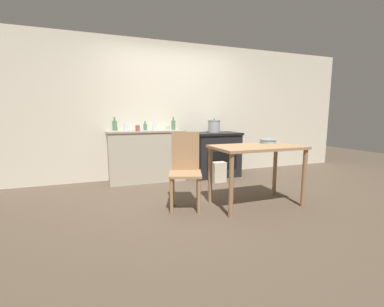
# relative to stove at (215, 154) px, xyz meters

# --- Properties ---
(ground_plane) EXTENTS (14.00, 14.00, 0.00)m
(ground_plane) POSITION_rel_stove_xyz_m (-0.79, -1.25, -0.43)
(ground_plane) COLOR brown
(wall_back) EXTENTS (8.00, 0.07, 2.55)m
(wall_back) POSITION_rel_stove_xyz_m (-0.79, 0.34, 0.85)
(wall_back) COLOR beige
(wall_back) RESTS_ON ground_plane
(counter_cabinet) EXTENTS (1.36, 0.51, 0.92)m
(counter_cabinet) POSITION_rel_stove_xyz_m (-1.34, 0.06, 0.03)
(counter_cabinet) COLOR #B2A893
(counter_cabinet) RESTS_ON ground_plane
(stove) EXTENTS (0.89, 0.65, 0.85)m
(stove) POSITION_rel_stove_xyz_m (0.00, 0.00, 0.00)
(stove) COLOR black
(stove) RESTS_ON ground_plane
(work_table) EXTENTS (1.16, 0.68, 0.79)m
(work_table) POSITION_rel_stove_xyz_m (-0.21, -1.70, 0.24)
(work_table) COLOR #A87F56
(work_table) RESTS_ON ground_plane
(chair) EXTENTS (0.51, 0.51, 0.98)m
(chair) POSITION_rel_stove_xyz_m (-1.13, -1.48, 0.09)
(chair) COLOR #A87F56
(chair) RESTS_ON ground_plane
(flour_sack) EXTENTS (0.24, 0.17, 0.36)m
(flour_sack) POSITION_rel_stove_xyz_m (-0.15, -0.47, -0.25)
(flour_sack) COLOR beige
(flour_sack) RESTS_ON ground_plane
(stock_pot) EXTENTS (0.24, 0.24, 0.27)m
(stock_pot) POSITION_rel_stove_xyz_m (-0.01, 0.06, 0.55)
(stock_pot) COLOR #A8A8AD
(stock_pot) RESTS_ON stove
(mixing_bowl_large) EXTENTS (0.24, 0.24, 0.06)m
(mixing_bowl_large) POSITION_rel_stove_xyz_m (0.10, -1.50, 0.40)
(mixing_bowl_large) COLOR #93A8B2
(mixing_bowl_large) RESTS_ON work_table
(bottle_far_left) EXTENTS (0.08, 0.08, 0.24)m
(bottle_far_left) POSITION_rel_stove_xyz_m (-1.86, 0.23, 0.58)
(bottle_far_left) COLOR #517F5B
(bottle_far_left) RESTS_ON counter_cabinet
(bottle_left) EXTENTS (0.06, 0.06, 0.17)m
(bottle_left) POSITION_rel_stove_xyz_m (-1.69, 0.14, 0.55)
(bottle_left) COLOR silver
(bottle_left) RESTS_ON counter_cabinet
(bottle_mid_left) EXTENTS (0.07, 0.07, 0.16)m
(bottle_mid_left) POSITION_rel_stove_xyz_m (-1.17, 0.16, 0.55)
(bottle_mid_left) COLOR silver
(bottle_mid_left) RESTS_ON counter_cabinet
(bottle_center_left) EXTENTS (0.08, 0.08, 0.24)m
(bottle_center_left) POSITION_rel_stove_xyz_m (-0.82, 0.12, 0.58)
(bottle_center_left) COLOR #517F5B
(bottle_center_left) RESTS_ON counter_cabinet
(bottle_center) EXTENTS (0.07, 0.07, 0.16)m
(bottle_center) POSITION_rel_stove_xyz_m (-1.34, 0.15, 0.55)
(bottle_center) COLOR #517F5B
(bottle_center) RESTS_ON counter_cabinet
(cup_center_right) EXTENTS (0.08, 0.08, 0.09)m
(cup_center_right) POSITION_rel_stove_xyz_m (-0.98, -0.11, 0.53)
(cup_center_right) COLOR silver
(cup_center_right) RESTS_ON counter_cabinet
(cup_mid_right) EXTENTS (0.07, 0.07, 0.10)m
(cup_mid_right) POSITION_rel_stove_xyz_m (-1.52, -0.11, 0.54)
(cup_mid_right) COLOR #B74C42
(cup_mid_right) RESTS_ON counter_cabinet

